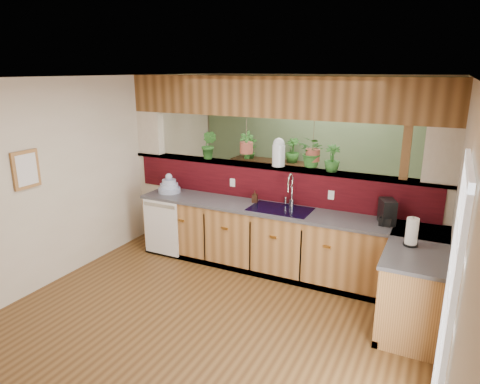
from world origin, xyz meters
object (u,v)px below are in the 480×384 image
at_px(faucet, 291,189).
at_px(dish_stack, 169,186).
at_px(coffee_maker, 387,213).
at_px(glass_jar, 279,152).
at_px(soap_dispenser, 255,196).
at_px(paper_towel, 412,232).
at_px(shelving_console, 272,188).

bearing_deg(faucet, dish_stack, -175.97).
relative_size(coffee_maker, glass_jar, 0.76).
relative_size(faucet, soap_dispenser, 2.74).
height_order(soap_dispenser, paper_towel, paper_towel).
xyz_separation_m(faucet, shelving_console, (-1.12, 2.12, -0.65)).
xyz_separation_m(soap_dispenser, glass_jar, (0.24, 0.24, 0.60)).
bearing_deg(soap_dispenser, shelving_console, 105.75).
distance_m(dish_stack, soap_dispenser, 1.36).
xyz_separation_m(faucet, glass_jar, (-0.27, 0.22, 0.44)).
distance_m(faucet, dish_stack, 1.88).
bearing_deg(dish_stack, paper_towel, -9.09).
relative_size(faucet, dish_stack, 1.39).
distance_m(glass_jar, shelving_console, 2.35).
height_order(faucet, paper_towel, faucet).
bearing_deg(glass_jar, dish_stack, -167.65).
bearing_deg(faucet, shelving_console, 117.77).
distance_m(faucet, coffee_maker, 1.26).
height_order(dish_stack, paper_towel, paper_towel).
bearing_deg(faucet, coffee_maker, -4.89).
distance_m(coffee_maker, shelving_console, 3.30).
xyz_separation_m(faucet, dish_stack, (-1.87, -0.13, -0.16)).
distance_m(faucet, shelving_console, 2.48).
relative_size(faucet, shelving_console, 0.29).
bearing_deg(shelving_console, faucet, -60.43).
xyz_separation_m(coffee_maker, paper_towel, (0.33, -0.58, 0.01)).
bearing_deg(coffee_maker, soap_dispenser, 154.38).
distance_m(paper_towel, shelving_console, 3.93).
height_order(faucet, soap_dispenser, faucet).
relative_size(coffee_maker, shelving_console, 0.19).
height_order(faucet, dish_stack, faucet).
relative_size(paper_towel, glass_jar, 0.82).
relative_size(paper_towel, shelving_console, 0.20).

